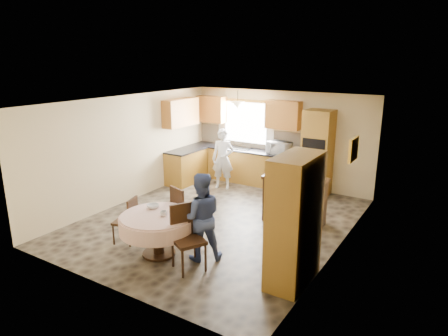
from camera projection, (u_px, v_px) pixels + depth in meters
floor at (219, 221)px, 8.42m from camera, size 5.00×6.00×0.01m
ceiling at (218, 101)px, 7.74m from camera, size 5.00×6.00×0.01m
wall_back at (280, 139)px, 10.53m from camera, size 5.00×0.02×2.50m
wall_front at (103, 210)px, 5.63m from camera, size 5.00×0.02×2.50m
wall_left at (129, 149)px, 9.35m from camera, size 0.02×6.00×2.50m
wall_right at (341, 183)px, 6.81m from camera, size 0.02×6.00×2.50m
window at (246, 122)px, 10.93m from camera, size 1.40×0.03×1.10m
curtain_left at (222, 119)px, 11.26m from camera, size 0.22×0.02×1.15m
curtain_right at (270, 123)px, 10.49m from camera, size 0.22×0.02×1.15m
base_cab_back at (246, 166)px, 10.94m from camera, size 3.30×0.60×0.88m
counter_back at (246, 150)px, 10.81m from camera, size 3.30×0.64×0.04m
base_cab_left at (186, 167)px, 10.89m from camera, size 0.60×1.20×0.88m
counter_left at (186, 150)px, 10.77m from camera, size 0.64×1.20×0.04m
backsplash at (251, 138)px, 10.97m from camera, size 3.30×0.02×0.55m
wall_cab_left at (211, 109)px, 11.26m from camera, size 0.85×0.33×0.72m
wall_cab_right at (283, 115)px, 10.14m from camera, size 0.90×0.33×0.72m
wall_cab_side at (181, 113)px, 10.56m from camera, size 0.33×1.20×0.72m
oven_tower at (317, 153)px, 9.74m from camera, size 0.66×0.62×2.12m
oven_upper at (313, 148)px, 9.43m from camera, size 0.56×0.01×0.45m
oven_lower at (312, 168)px, 9.57m from camera, size 0.56×0.01×0.45m
pendant at (238, 105)px, 10.40m from camera, size 0.36×0.36×0.18m
sideboard at (294, 201)px, 8.21m from camera, size 1.32×0.61×0.92m
space_heater at (303, 216)px, 8.03m from camera, size 0.40×0.30×0.50m
cupboard at (295, 221)px, 5.90m from camera, size 0.52×1.04×1.99m
dining_table at (158, 224)px, 6.82m from camera, size 1.31×1.31×0.74m
chair_left at (128, 218)px, 7.31m from camera, size 0.47×0.47×0.87m
chair_back at (183, 210)px, 7.46m from camera, size 0.56×0.56×1.03m
chair_right at (186, 233)px, 6.42m from camera, size 0.63×0.63×1.07m
framed_picture at (353, 149)px, 7.33m from camera, size 0.06×0.52×0.43m
microwave at (279, 148)px, 10.21m from camera, size 0.64×0.49×0.32m
person_sink at (223, 159)px, 10.33m from camera, size 0.66×0.53×1.57m
person_dining at (201, 217)px, 6.65m from camera, size 0.94×0.92×1.52m
bowl_sideboard at (281, 177)px, 8.25m from camera, size 0.21×0.21×0.05m
bottle_sideboard at (311, 176)px, 7.89m from camera, size 0.11×0.11×0.29m
cup_table at (164, 214)px, 6.71m from camera, size 0.13×0.13×0.09m
bowl_table at (153, 206)px, 7.07m from camera, size 0.27×0.27×0.07m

